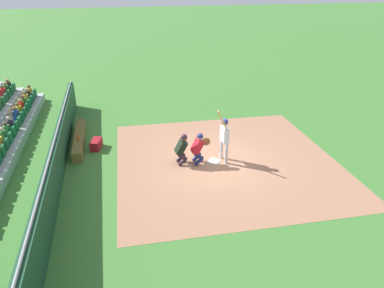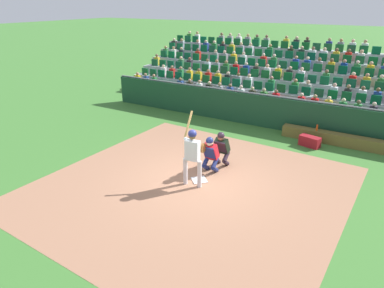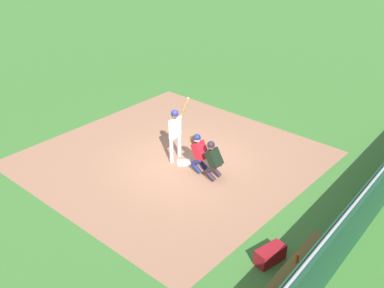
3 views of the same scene
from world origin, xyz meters
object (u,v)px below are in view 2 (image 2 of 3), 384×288
(dugout_bench, at_px, (332,138))
(equipment_duffel_bag, at_px, (310,141))
(home_plate_marker, at_px, (199,180))
(water_bottle_on_bench, at_px, (317,128))
(batter_at_plate, at_px, (192,151))
(home_plate_umpire, at_px, (222,147))
(catcher_crouching, at_px, (210,153))

(dugout_bench, relative_size, equipment_duffel_bag, 4.99)
(home_plate_marker, distance_m, equipment_duffel_bag, 5.09)
(home_plate_marker, distance_m, water_bottle_on_bench, 5.77)
(batter_at_plate, relative_size, home_plate_umpire, 1.76)
(batter_at_plate, bearing_deg, equipment_duffel_bag, -115.19)
(catcher_crouching, distance_m, equipment_duffel_bag, 4.54)
(batter_at_plate, xyz_separation_m, catcher_crouching, (-0.06, -1.01, -0.41))
(home_plate_umpire, relative_size, equipment_duffel_bag, 1.66)
(batter_at_plate, height_order, water_bottle_on_bench, batter_at_plate)
(home_plate_umpire, xyz_separation_m, water_bottle_on_bench, (-2.22, -3.98, -0.14))
(dugout_bench, xyz_separation_m, equipment_duffel_bag, (0.67, 0.72, -0.02))
(batter_at_plate, height_order, dugout_bench, batter_at_plate)
(home_plate_marker, relative_size, water_bottle_on_bench, 1.96)
(dugout_bench, bearing_deg, home_plate_marker, 60.79)
(catcher_crouching, bearing_deg, dugout_bench, -122.21)
(home_plate_marker, height_order, dugout_bench, dugout_bench)
(water_bottle_on_bench, relative_size, equipment_duffel_bag, 0.29)
(home_plate_umpire, relative_size, dugout_bench, 0.33)
(batter_at_plate, bearing_deg, catcher_crouching, -93.42)
(water_bottle_on_bench, bearing_deg, home_plate_marker, 65.89)
(home_plate_umpire, bearing_deg, dugout_bench, -125.13)
(dugout_bench, bearing_deg, home_plate_umpire, 54.87)
(batter_at_plate, bearing_deg, water_bottle_on_bench, -112.97)
(dugout_bench, height_order, equipment_duffel_bag, dugout_bench)
(batter_at_plate, distance_m, dugout_bench, 6.44)
(home_plate_marker, bearing_deg, water_bottle_on_bench, -114.11)
(water_bottle_on_bench, bearing_deg, dugout_bench, -178.03)
(catcher_crouching, relative_size, equipment_duffel_bag, 1.67)
(catcher_crouching, height_order, home_plate_umpire, catcher_crouching)
(home_plate_marker, relative_size, dugout_bench, 0.12)
(catcher_crouching, bearing_deg, home_plate_marker, 87.71)
(batter_at_plate, xyz_separation_m, equipment_duffel_bag, (-2.31, -4.92, -0.92))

